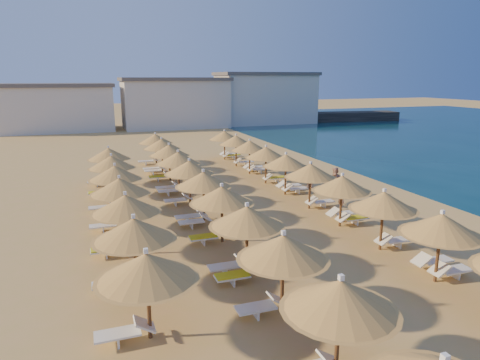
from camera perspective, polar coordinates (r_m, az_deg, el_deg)
name	(u,v)px	position (r m, az deg, el deg)	size (l,w,h in m)	color
ground	(286,219)	(22.91, 6.11, -5.15)	(220.00, 220.00, 0.00)	tan
jetty	(313,117)	(74.05, 9.74, 8.26)	(30.00, 4.00, 1.50)	black
hotel_blocks	(178,102)	(66.05, -8.21, 10.27)	(47.07, 9.50, 8.10)	beige
parasol_row_east	(310,172)	(24.29, 9.38, 1.12)	(2.94, 34.78, 2.75)	brown
parasol_row_west	(203,180)	(22.01, -4.91, -0.03)	(2.94, 34.78, 2.75)	brown
parasol_row_inland	(120,187)	(21.37, -15.76, -0.91)	(2.94, 22.04, 2.75)	brown
loungers	(236,211)	(22.95, -0.49, -4.13)	(13.43, 33.33, 0.66)	white
beachgoer_a	(341,197)	(24.62, 13.30, -2.23)	(0.56, 0.37, 1.54)	tan
beachgoer_c	(310,174)	(29.32, 9.29, 0.75)	(1.07, 0.44, 1.82)	tan
beachgoer_b	(335,182)	(27.42, 12.60, -0.27)	(0.89, 0.70, 1.84)	tan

